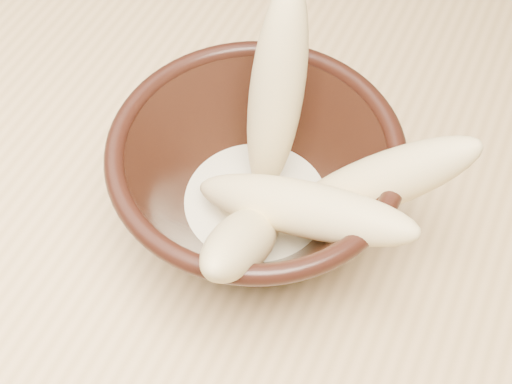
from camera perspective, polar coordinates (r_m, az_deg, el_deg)
table at (r=0.73m, az=-7.23°, el=7.40°), size 1.20×0.80×0.75m
bowl at (r=0.49m, az=-0.00°, el=0.61°), size 0.19×0.19×0.11m
milk_puddle at (r=0.51m, az=-0.00°, el=-1.10°), size 0.11×0.11×0.02m
banana_upright at (r=0.47m, az=1.65°, el=7.86°), size 0.04×0.08×0.16m
banana_right at (r=0.46m, az=9.59°, el=0.68°), size 0.14×0.07×0.13m
banana_across at (r=0.45m, az=3.59°, el=-1.29°), size 0.16×0.05×0.09m
banana_front at (r=0.43m, az=-1.12°, el=-4.02°), size 0.05×0.12×0.11m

